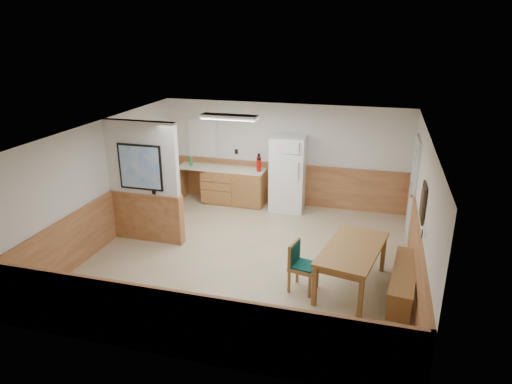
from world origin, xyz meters
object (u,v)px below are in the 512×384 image
(dining_chair, at_px, (299,262))
(fire_extinguisher, at_px, (259,164))
(dining_table, at_px, (352,252))
(dining_bench, at_px, (404,275))
(soap_bottle, at_px, (191,161))
(refrigerator, at_px, (288,174))

(dining_chair, height_order, fire_extinguisher, fire_extinguisher)
(dining_table, bearing_deg, fire_extinguisher, 139.07)
(dining_bench, xyz_separation_m, soap_bottle, (-5.08, 3.19, 0.67))
(dining_bench, height_order, dining_chair, dining_chair)
(refrigerator, height_order, fire_extinguisher, refrigerator)
(soap_bottle, bearing_deg, dining_bench, -32.14)
(refrigerator, xyz_separation_m, soap_bottle, (-2.47, 0.01, 0.11))
(fire_extinguisher, distance_m, soap_bottle, 1.76)
(refrigerator, bearing_deg, fire_extinguisher, 177.50)
(dining_bench, xyz_separation_m, dining_chair, (-1.70, -0.29, 0.15))
(dining_bench, height_order, fire_extinguisher, fire_extinguisher)
(dining_bench, bearing_deg, fire_extinguisher, 142.40)
(dining_chair, bearing_deg, fire_extinguisher, 126.83)
(dining_table, distance_m, fire_extinguisher, 4.06)
(dining_chair, relative_size, soap_bottle, 3.74)
(refrigerator, bearing_deg, dining_table, -63.59)
(fire_extinguisher, relative_size, soap_bottle, 1.95)
(refrigerator, distance_m, soap_bottle, 2.47)
(dining_table, distance_m, soap_bottle, 5.31)
(dining_table, height_order, fire_extinguisher, fire_extinguisher)
(refrigerator, relative_size, dining_bench, 1.03)
(fire_extinguisher, bearing_deg, refrigerator, 13.84)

